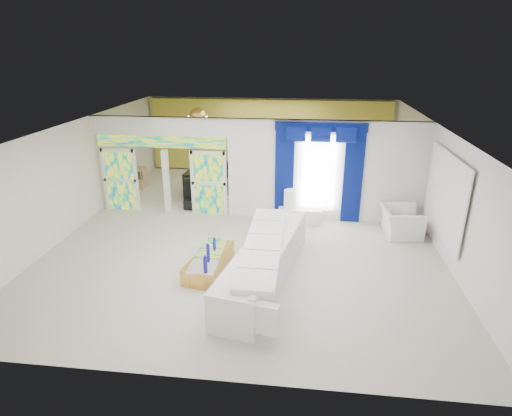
# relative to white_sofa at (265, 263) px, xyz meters

# --- Properties ---
(floor) EXTENTS (12.00, 12.00, 0.00)m
(floor) POSITION_rel_white_sofa_xyz_m (-0.69, 2.83, -0.42)
(floor) COLOR #B7AF9E
(floor) RESTS_ON ground
(dividing_wall) EXTENTS (5.70, 0.18, 3.00)m
(dividing_wall) POSITION_rel_white_sofa_xyz_m (1.46, 3.83, 1.08)
(dividing_wall) COLOR white
(dividing_wall) RESTS_ON ground
(dividing_header) EXTENTS (4.30, 0.18, 0.55)m
(dividing_header) POSITION_rel_white_sofa_xyz_m (-3.54, 3.83, 2.31)
(dividing_header) COLOR white
(dividing_header) RESTS_ON dividing_wall
(stained_panel_left) EXTENTS (0.95, 0.04, 2.00)m
(stained_panel_left) POSITION_rel_white_sofa_xyz_m (-4.96, 3.83, 0.58)
(stained_panel_left) COLOR #994C3F
(stained_panel_left) RESTS_ON ground
(stained_panel_right) EXTENTS (0.95, 0.04, 2.00)m
(stained_panel_right) POSITION_rel_white_sofa_xyz_m (-2.11, 3.83, 0.58)
(stained_panel_right) COLOR #994C3F
(stained_panel_right) RESTS_ON ground
(stained_transom) EXTENTS (4.00, 0.05, 0.35)m
(stained_transom) POSITION_rel_white_sofa_xyz_m (-3.54, 3.83, 1.83)
(stained_transom) COLOR #994C3F
(stained_transom) RESTS_ON dividing_header
(window_pane) EXTENTS (1.00, 0.02, 2.30)m
(window_pane) POSITION_rel_white_sofa_xyz_m (1.21, 3.73, 1.03)
(window_pane) COLOR white
(window_pane) RESTS_ON dividing_wall
(blue_drape_left) EXTENTS (0.55, 0.10, 2.80)m
(blue_drape_left) POSITION_rel_white_sofa_xyz_m (0.21, 3.70, 0.98)
(blue_drape_left) COLOR #030549
(blue_drape_left) RESTS_ON ground
(blue_drape_right) EXTENTS (0.55, 0.10, 2.80)m
(blue_drape_right) POSITION_rel_white_sofa_xyz_m (2.21, 3.70, 0.98)
(blue_drape_right) COLOR #030549
(blue_drape_right) RESTS_ON ground
(blue_pelmet) EXTENTS (2.60, 0.12, 0.25)m
(blue_pelmet) POSITION_rel_white_sofa_xyz_m (1.21, 3.70, 2.40)
(blue_pelmet) COLOR #030549
(blue_pelmet) RESTS_ON dividing_wall
(wall_mirror) EXTENTS (0.04, 2.70, 1.90)m
(wall_mirror) POSITION_rel_white_sofa_xyz_m (4.25, 1.83, 1.13)
(wall_mirror) COLOR white
(wall_mirror) RESTS_ON ground
(gold_curtains) EXTENTS (9.70, 0.12, 2.90)m
(gold_curtains) POSITION_rel_white_sofa_xyz_m (-0.69, 8.73, 1.08)
(gold_curtains) COLOR gold
(gold_curtains) RESTS_ON ground
(white_sofa) EXTENTS (1.78, 4.47, 0.83)m
(white_sofa) POSITION_rel_white_sofa_xyz_m (0.00, 0.00, 0.00)
(white_sofa) COLOR white
(white_sofa) RESTS_ON ground
(coffee_table) EXTENTS (0.93, 1.87, 0.40)m
(coffee_table) POSITION_rel_white_sofa_xyz_m (-1.35, 0.30, -0.22)
(coffee_table) COLOR gold
(coffee_table) RESTS_ON ground
(console_table) EXTENTS (1.28, 0.45, 0.42)m
(console_table) POSITION_rel_white_sofa_xyz_m (0.71, 3.45, -0.21)
(console_table) COLOR white
(console_table) RESTS_ON ground
(table_lamp) EXTENTS (0.36, 0.36, 0.58)m
(table_lamp) POSITION_rel_white_sofa_xyz_m (0.41, 3.45, 0.29)
(table_lamp) COLOR white
(table_lamp) RESTS_ON console_table
(armchair) EXTENTS (1.10, 1.25, 0.77)m
(armchair) POSITION_rel_white_sofa_xyz_m (3.52, 2.90, -0.03)
(armchair) COLOR white
(armchair) RESTS_ON ground
(grand_piano) EXTENTS (1.49, 1.89, 0.91)m
(grand_piano) POSITION_rel_white_sofa_xyz_m (-2.53, 5.74, 0.04)
(grand_piano) COLOR black
(grand_piano) RESTS_ON ground
(piano_bench) EXTENTS (0.98, 0.43, 0.32)m
(piano_bench) POSITION_rel_white_sofa_xyz_m (-2.53, 4.14, -0.26)
(piano_bench) COLOR black
(piano_bench) RESTS_ON ground
(tv_console) EXTENTS (0.59, 0.55, 0.74)m
(tv_console) POSITION_rel_white_sofa_xyz_m (-5.31, 6.13, -0.05)
(tv_console) COLOR tan
(tv_console) RESTS_ON ground
(chandelier) EXTENTS (0.60, 0.60, 0.60)m
(chandelier) POSITION_rel_white_sofa_xyz_m (-2.99, 6.23, 2.23)
(chandelier) COLOR gold
(chandelier) RESTS_ON ceiling
(decanters) EXTENTS (0.23, 1.21, 0.23)m
(decanters) POSITION_rel_white_sofa_xyz_m (-1.36, 0.21, 0.07)
(decanters) COLOR white
(decanters) RESTS_ON coffee_table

